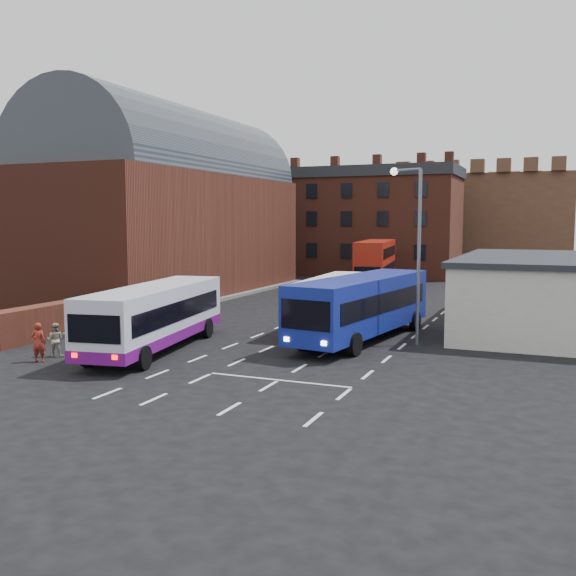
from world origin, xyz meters
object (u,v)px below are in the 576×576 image
at_px(bus_white_outbound, 155,312).
at_px(pedestrian_beige, 55,340).
at_px(pedestrian_red, 39,342).
at_px(bus_white_inbound, 331,299).
at_px(street_lamp, 414,238).
at_px(bus_blue, 362,303).
at_px(bus_red_double, 376,263).

bearing_deg(bus_white_outbound, pedestrian_beige, -147.51).
bearing_deg(pedestrian_beige, pedestrian_red, 73.56).
distance_m(bus_white_inbound, pedestrian_beige, 15.62).
bearing_deg(street_lamp, pedestrian_red, -144.00).
xyz_separation_m(bus_white_inbound, bus_blue, (2.77, -3.17, 0.26)).
bearing_deg(bus_blue, bus_red_double, -68.66).
xyz_separation_m(bus_white_inbound, street_lamp, (5.42, -3.24, 3.69)).
bearing_deg(bus_red_double, street_lamp, 101.10).
height_order(bus_blue, pedestrian_beige, bus_blue).
bearing_deg(bus_white_inbound, bus_red_double, -84.62).
bearing_deg(bus_white_outbound, bus_blue, 27.04).
distance_m(bus_blue, street_lamp, 4.34).
xyz_separation_m(bus_white_outbound, pedestrian_red, (-3.28, -4.26, -0.96)).
distance_m(bus_white_outbound, bus_white_inbound, 11.12).
bearing_deg(bus_blue, pedestrian_beige, 46.29).
relative_size(bus_red_double, pedestrian_beige, 7.18).
bearing_deg(pedestrian_beige, bus_white_outbound, -161.39).
distance_m(bus_red_double, pedestrian_beige, 35.39).
height_order(bus_red_double, pedestrian_red, bus_red_double).
bearing_deg(bus_white_inbound, street_lamp, 146.27).
xyz_separation_m(bus_white_outbound, street_lamp, (11.20, 6.26, 3.56)).
bearing_deg(bus_blue, bus_white_outbound, 44.65).
relative_size(bus_white_outbound, pedestrian_red, 6.60).
height_order(bus_white_outbound, bus_blue, bus_blue).
relative_size(bus_white_inbound, pedestrian_red, 6.05).
bearing_deg(street_lamp, bus_white_inbound, 149.11).
distance_m(bus_white_outbound, street_lamp, 13.31).
bearing_deg(pedestrian_beige, bus_white_inbound, -149.55).
bearing_deg(bus_red_double, bus_blue, 95.63).
xyz_separation_m(bus_red_double, pedestrian_red, (-5.85, -36.02, -1.46)).
bearing_deg(bus_white_outbound, bus_white_inbound, 49.21).
bearing_deg(bus_blue, street_lamp, -173.38).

